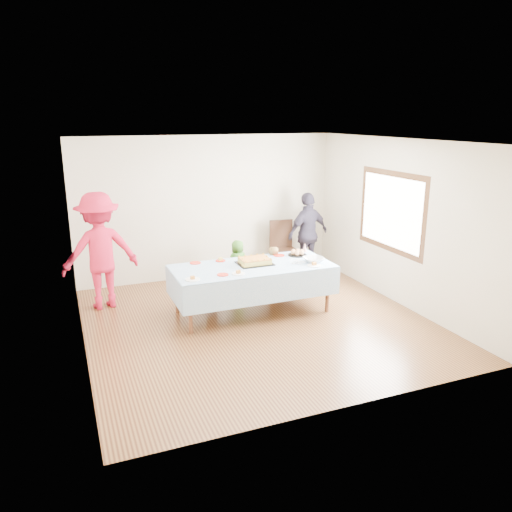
{
  "coord_description": "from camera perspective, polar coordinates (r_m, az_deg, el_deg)",
  "views": [
    {
      "loc": [
        -2.64,
        -6.54,
        3.04
      ],
      "look_at": [
        0.1,
        0.3,
        0.96
      ],
      "focal_mm": 35.0,
      "sensor_mm": 36.0,
      "label": 1
    }
  ],
  "objects": [
    {
      "name": "ground",
      "position": [
        7.68,
        0.15,
        -7.54
      ],
      "size": [
        5.0,
        5.0,
        0.0
      ],
      "primitive_type": "plane",
      "color": "#452313",
      "rests_on": "ground"
    },
    {
      "name": "room_walls",
      "position": [
        7.19,
        0.55,
        5.62
      ],
      "size": [
        5.04,
        5.04,
        2.72
      ],
      "color": "beige",
      "rests_on": "ground"
    },
    {
      "name": "party_table",
      "position": [
        7.8,
        -0.43,
        -1.49
      ],
      "size": [
        2.5,
        1.1,
        0.78
      ],
      "color": "brown",
      "rests_on": "ground"
    },
    {
      "name": "birthday_cake",
      "position": [
        7.86,
        -0.15,
        -0.6
      ],
      "size": [
        0.54,
        0.41,
        0.09
      ],
      "color": "black",
      "rests_on": "party_table"
    },
    {
      "name": "rolls_tray",
      "position": [
        8.37,
        4.75,
        0.34
      ],
      "size": [
        0.31,
        0.31,
        0.09
      ],
      "color": "black",
      "rests_on": "party_table"
    },
    {
      "name": "punch_bowl",
      "position": [
        8.01,
        6.61,
        -0.43
      ],
      "size": [
        0.32,
        0.32,
        0.08
      ],
      "primitive_type": "imported",
      "color": "silver",
      "rests_on": "party_table"
    },
    {
      "name": "party_hat",
      "position": [
        8.6,
        5.6,
        0.98
      ],
      "size": [
        0.09,
        0.09,
        0.15
      ],
      "primitive_type": "cone",
      "color": "silver",
      "rests_on": "party_table"
    },
    {
      "name": "fork_pile",
      "position": [
        7.91,
        4.65,
        -0.62
      ],
      "size": [
        0.24,
        0.18,
        0.07
      ],
      "primitive_type": null,
      "color": "white",
      "rests_on": "party_table"
    },
    {
      "name": "plate_red_far_a",
      "position": [
        7.96,
        -6.95,
        -0.78
      ],
      "size": [
        0.18,
        0.18,
        0.01
      ],
      "primitive_type": "cylinder",
      "color": "red",
      "rests_on": "party_table"
    },
    {
      "name": "plate_red_far_b",
      "position": [
        8.04,
        -4.08,
        -0.54
      ],
      "size": [
        0.16,
        0.16,
        0.01
      ],
      "primitive_type": "cylinder",
      "color": "red",
      "rests_on": "party_table"
    },
    {
      "name": "plate_red_far_c",
      "position": [
        8.12,
        -0.8,
        -0.34
      ],
      "size": [
        0.19,
        0.19,
        0.01
      ],
      "primitive_type": "cylinder",
      "color": "red",
      "rests_on": "party_table"
    },
    {
      "name": "plate_red_far_d",
      "position": [
        8.34,
        2.65,
        0.08
      ],
      "size": [
        0.18,
        0.18,
        0.01
      ],
      "primitive_type": "cylinder",
      "color": "red",
      "rests_on": "party_table"
    },
    {
      "name": "plate_red_near",
      "position": [
        7.34,
        -3.82,
        -2.14
      ],
      "size": [
        0.17,
        0.17,
        0.01
      ],
      "primitive_type": "cylinder",
      "color": "red",
      "rests_on": "party_table"
    },
    {
      "name": "plate_white_left",
      "position": [
        7.17,
        -7.26,
        -2.67
      ],
      "size": [
        0.22,
        0.22,
        0.01
      ],
      "primitive_type": "cylinder",
      "color": "white",
      "rests_on": "party_table"
    },
    {
      "name": "plate_white_mid",
      "position": [
        7.38,
        -2.03,
        -2.02
      ],
      "size": [
        0.2,
        0.2,
        0.01
      ],
      "primitive_type": "cylinder",
      "color": "white",
      "rests_on": "party_table"
    },
    {
      "name": "plate_white_right",
      "position": [
        7.82,
        6.67,
        -1.07
      ],
      "size": [
        0.21,
        0.21,
        0.01
      ],
      "primitive_type": "cylinder",
      "color": "white",
      "rests_on": "party_table"
    },
    {
      "name": "dining_chair",
      "position": [
        9.8,
        3.07,
        1.31
      ],
      "size": [
        0.51,
        0.51,
        1.07
      ],
      "rotation": [
        0.0,
        0.0,
        -0.12
      ],
      "color": "black",
      "rests_on": "ground"
    },
    {
      "name": "toddler_left",
      "position": [
        8.2,
        -5.21,
        -3.24
      ],
      "size": [
        0.32,
        0.26,
        0.76
      ],
      "primitive_type": "imported",
      "rotation": [
        0.0,
        0.0,
        3.48
      ],
      "color": "#BF5317",
      "rests_on": "ground"
    },
    {
      "name": "toddler_mid",
      "position": [
        9.2,
        -2.09,
        -0.75
      ],
      "size": [
        0.46,
        0.35,
        0.85
      ],
      "primitive_type": "imported",
      "rotation": [
        0.0,
        0.0,
        3.34
      ],
      "color": "#3C7828",
      "rests_on": "ground"
    },
    {
      "name": "toddler_right",
      "position": [
        8.53,
        1.84,
        -1.88
      ],
      "size": [
        0.45,
        0.36,
        0.91
      ],
      "primitive_type": "imported",
      "rotation": [
        0.0,
        0.0,
        3.17
      ],
      "color": "tan",
      "rests_on": "ground"
    },
    {
      "name": "adult_left",
      "position": [
        8.37,
        -17.4,
        0.55
      ],
      "size": [
        1.31,
        0.87,
        1.89
      ],
      "primitive_type": "imported",
      "rotation": [
        0.0,
        0.0,
        3.29
      ],
      "color": "red",
      "rests_on": "ground"
    },
    {
      "name": "adult_right",
      "position": [
        9.82,
        5.95,
        2.55
      ],
      "size": [
        1.02,
        0.61,
        1.62
      ],
      "primitive_type": "imported",
      "rotation": [
        0.0,
        0.0,
        3.38
      ],
      "color": "#322D3E",
      "rests_on": "ground"
    }
  ]
}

